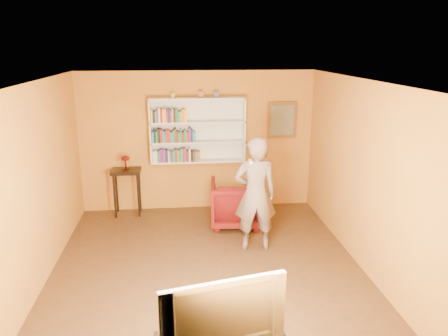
{
  "coord_description": "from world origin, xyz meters",
  "views": [
    {
      "loc": [
        -0.37,
        -5.79,
        3.16
      ],
      "look_at": [
        0.33,
        0.75,
        1.3
      ],
      "focal_mm": 35.0,
      "sensor_mm": 36.0,
      "label": 1
    }
  ],
  "objects_px": {
    "armchair": "(236,203)",
    "person": "(255,194)",
    "television": "(220,308)",
    "ruby_lustre": "(125,160)",
    "bookshelf": "(198,130)",
    "console_table": "(126,177)"
  },
  "relations": [
    {
      "from": "bookshelf",
      "to": "ruby_lustre",
      "type": "bearing_deg",
      "value": -173.35
    },
    {
      "from": "bookshelf",
      "to": "television",
      "type": "xyz_separation_m",
      "value": [
        -0.03,
        -4.66,
        -0.8
      ]
    },
    {
      "from": "bookshelf",
      "to": "television",
      "type": "distance_m",
      "value": 4.73
    },
    {
      "from": "bookshelf",
      "to": "armchair",
      "type": "bearing_deg",
      "value": -54.72
    },
    {
      "from": "bookshelf",
      "to": "person",
      "type": "height_order",
      "value": "bookshelf"
    },
    {
      "from": "television",
      "to": "bookshelf",
      "type": "bearing_deg",
      "value": 77.18
    },
    {
      "from": "console_table",
      "to": "person",
      "type": "xyz_separation_m",
      "value": [
        2.17,
        -1.7,
        0.17
      ]
    },
    {
      "from": "console_table",
      "to": "person",
      "type": "distance_m",
      "value": 2.76
    },
    {
      "from": "bookshelf",
      "to": "armchair",
      "type": "height_order",
      "value": "bookshelf"
    },
    {
      "from": "ruby_lustre",
      "to": "person",
      "type": "relative_size",
      "value": 0.15
    },
    {
      "from": "bookshelf",
      "to": "ruby_lustre",
      "type": "height_order",
      "value": "bookshelf"
    },
    {
      "from": "armchair",
      "to": "person",
      "type": "xyz_separation_m",
      "value": [
        0.17,
        -0.98,
        0.5
      ]
    },
    {
      "from": "console_table",
      "to": "armchair",
      "type": "relative_size",
      "value": 0.99
    },
    {
      "from": "armchair",
      "to": "television",
      "type": "height_order",
      "value": "television"
    },
    {
      "from": "ruby_lustre",
      "to": "person",
      "type": "xyz_separation_m",
      "value": [
        2.17,
        -1.7,
        -0.17
      ]
    },
    {
      "from": "armchair",
      "to": "television",
      "type": "distance_m",
      "value": 3.85
    },
    {
      "from": "person",
      "to": "television",
      "type": "relative_size",
      "value": 1.53
    },
    {
      "from": "bookshelf",
      "to": "ruby_lustre",
      "type": "xyz_separation_m",
      "value": [
        -1.37,
        -0.16,
        -0.5
      ]
    },
    {
      "from": "television",
      "to": "console_table",
      "type": "bearing_deg",
      "value": 94.11
    },
    {
      "from": "ruby_lustre",
      "to": "television",
      "type": "bearing_deg",
      "value": -73.43
    },
    {
      "from": "console_table",
      "to": "television",
      "type": "distance_m",
      "value": 4.7
    },
    {
      "from": "console_table",
      "to": "armchair",
      "type": "height_order",
      "value": "console_table"
    }
  ]
}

